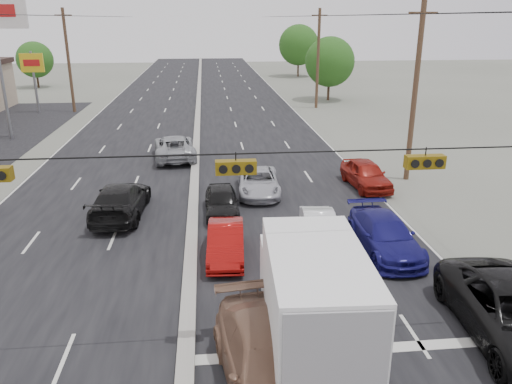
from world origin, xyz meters
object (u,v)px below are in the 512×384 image
(utility_pole_right_c, at_px, (318,58))
(tan_sedan, at_px, (271,365))
(red_sedan, at_px, (226,242))
(queue_car_e, at_px, (366,174))
(utility_pole_right_b, at_px, (415,92))
(tree_left_far, at_px, (35,60))
(utility_pole_left_c, at_px, (69,60))
(box_truck, at_px, (311,298))
(pole_sign_far, at_px, (33,68))
(tree_right_far, at_px, (299,45))
(queue_car_c, at_px, (259,182))
(oncoming_near, at_px, (121,200))
(oncoming_far, at_px, (174,147))
(queue_car_b, at_px, (319,228))
(queue_car_a, at_px, (222,201))
(queue_car_d, at_px, (385,235))
(tree_right_mid, at_px, (330,62))

(utility_pole_right_c, relative_size, tan_sedan, 1.72)
(red_sedan, bearing_deg, queue_car_e, 47.38)
(utility_pole_right_b, distance_m, tree_left_far, 56.72)
(utility_pole_left_c, distance_m, utility_pole_right_b, 35.36)
(box_truck, bearing_deg, pole_sign_far, 118.33)
(utility_pole_left_c, xyz_separation_m, tan_sedan, (14.70, -41.96, -4.26))
(utility_pole_right_b, relative_size, box_truck, 1.44)
(tree_right_far, height_order, tan_sedan, tree_right_far)
(tan_sedan, relative_size, red_sedan, 1.46)
(box_truck, distance_m, tan_sedan, 2.19)
(queue_car_c, distance_m, oncoming_near, 7.37)
(tree_left_far, relative_size, queue_car_c, 1.30)
(utility_pole_left_c, relative_size, oncoming_near, 1.82)
(utility_pole_left_c, height_order, oncoming_far, utility_pole_left_c)
(tree_left_far, bearing_deg, queue_car_e, -55.66)
(utility_pole_right_b, bearing_deg, queue_car_c, -169.21)
(utility_pole_right_c, xyz_separation_m, oncoming_near, (-15.92, -29.27, -4.31))
(box_truck, xyz_separation_m, queue_car_b, (1.90, 7.28, -1.14))
(tan_sedan, xyz_separation_m, oncoming_far, (-3.60, 22.96, -0.06))
(tree_left_far, height_order, queue_car_c, tree_left_far)
(utility_pole_left_c, height_order, tree_right_far, utility_pole_left_c)
(tree_left_far, height_order, queue_car_e, tree_left_far)
(oncoming_near, bearing_deg, utility_pole_right_c, -115.39)
(queue_car_a, distance_m, queue_car_c, 3.54)
(tree_right_far, relative_size, queue_car_d, 1.63)
(pole_sign_far, height_order, tree_right_mid, tree_right_mid)
(tree_right_far, bearing_deg, tree_left_far, -165.26)
(tree_left_far, distance_m, tree_right_mid, 39.93)
(utility_pole_left_c, distance_m, pole_sign_far, 3.57)
(tree_left_far, height_order, queue_car_b, tree_left_far)
(queue_car_b, xyz_separation_m, queue_car_d, (2.44, -1.16, 0.09))
(utility_pole_right_c, height_order, tree_left_far, utility_pole_right_c)
(utility_pole_right_c, distance_m, queue_car_a, 31.89)
(utility_pole_right_c, bearing_deg, tree_left_far, 149.90)
(tree_left_far, xyz_separation_m, tree_right_far, (38.00, 10.00, 1.24))
(pole_sign_far, relative_size, tan_sedan, 1.03)
(utility_pole_right_c, distance_m, tree_right_far, 30.20)
(tree_left_far, xyz_separation_m, oncoming_near, (18.58, -49.27, -2.92))
(box_truck, relative_size, oncoming_far, 1.22)
(queue_car_a, bearing_deg, oncoming_near, 175.92)
(utility_pole_right_c, relative_size, queue_car_d, 1.99)
(utility_pole_right_b, distance_m, tan_sedan, 20.29)
(tree_right_far, distance_m, red_sedan, 66.00)
(utility_pole_left_c, relative_size, tree_right_mid, 1.40)
(oncoming_near, height_order, oncoming_far, oncoming_near)
(pole_sign_far, relative_size, queue_car_b, 1.56)
(queue_car_e, bearing_deg, oncoming_near, -171.50)
(utility_pole_left_c, relative_size, box_truck, 1.44)
(tree_left_far, xyz_separation_m, box_truck, (25.49, -60.46, -1.94))
(tree_right_mid, distance_m, tan_sedan, 48.80)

